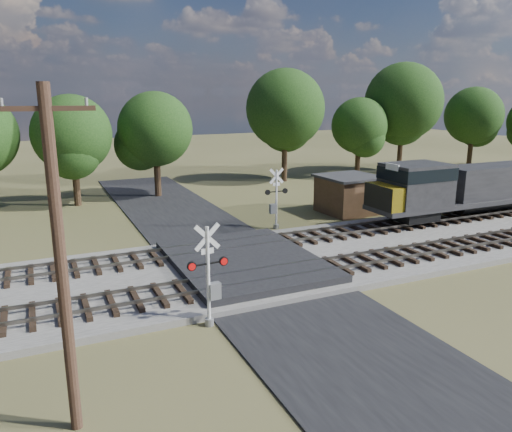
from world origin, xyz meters
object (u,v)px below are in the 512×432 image
crossing_signal_near (210,284)px  utility_pole (60,259)px  crossing_signal_far (275,204)px  equipment_shed (349,194)px

crossing_signal_near → utility_pole: size_ratio=0.45×
crossing_signal_far → utility_pole: size_ratio=0.45×
crossing_signal_near → crossing_signal_far: bearing=50.6°
utility_pole → equipment_shed: utility_pole is taller
crossing_signal_near → equipment_shed: 20.60m
crossing_signal_near → crossing_signal_far: 14.40m
crossing_signal_far → utility_pole: bearing=48.4°
crossing_signal_near → equipment_shed: bearing=37.7°
utility_pole → equipment_shed: 27.65m
crossing_signal_near → crossing_signal_far: size_ratio=1.02×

